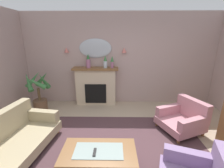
{
  "coord_description": "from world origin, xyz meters",
  "views": [
    {
      "loc": [
        -0.16,
        -2.26,
        2.05
      ],
      "look_at": [
        -0.22,
        1.26,
        0.97
      ],
      "focal_mm": 24.91,
      "sensor_mm": 36.0,
      "label": 1
    }
  ],
  "objects": [
    {
      "name": "wall_sconce_right",
      "position": [
        0.12,
        2.38,
        1.66
      ],
      "size": [
        0.14,
        0.14,
        0.14
      ],
      "primitive_type": "cone",
      "color": "#D17066"
    },
    {
      "name": "tv_remote",
      "position": [
        -0.44,
        -0.42,
        0.45
      ],
      "size": [
        0.04,
        0.16,
        0.02
      ],
      "primitive_type": "cube",
      "color": "black",
      "rests_on": "coffee_table"
    },
    {
      "name": "mantel_vase_right",
      "position": [
        -0.43,
        2.26,
        1.33
      ],
      "size": [
        0.11,
        0.11,
        0.36
      ],
      "color": "silver",
      "rests_on": "fireplace"
    },
    {
      "name": "armchair_beside_couch",
      "position": [
        1.38,
        0.86,
        0.31
      ],
      "size": [
        1.07,
        1.06,
        0.71
      ],
      "color": "#B77A84",
      "rests_on": "ground"
    },
    {
      "name": "floral_couch",
      "position": [
        -1.98,
        -0.01,
        0.32
      ],
      "size": [
        1.1,
        1.81,
        0.76
      ],
      "color": "tan",
      "rests_on": "ground"
    },
    {
      "name": "wall_back",
      "position": [
        0.0,
        2.51,
        1.37
      ],
      "size": [
        6.74,
        0.1,
        2.74
      ],
      "primitive_type": "cube",
      "color": "#B29993",
      "rests_on": "ground"
    },
    {
      "name": "patterned_rug",
      "position": [
        0.0,
        0.2,
        0.01
      ],
      "size": [
        3.2,
        2.4,
        0.01
      ],
      "primitive_type": "cube",
      "color": "#4C3338",
      "rests_on": "ground"
    },
    {
      "name": "mantel_vase_left",
      "position": [
        -0.23,
        2.26,
        1.35
      ],
      "size": [
        0.1,
        0.1,
        0.34
      ],
      "color": "#9E6084",
      "rests_on": "fireplace"
    },
    {
      "name": "coffee_table",
      "position": [
        -0.39,
        -0.38,
        0.38
      ],
      "size": [
        1.1,
        0.6,
        0.45
      ],
      "color": "brown",
      "rests_on": "ground"
    },
    {
      "name": "mantel_vase_centre",
      "position": [
        -0.93,
        2.26,
        1.34
      ],
      "size": [
        0.13,
        0.13,
        0.41
      ],
      "color": "#9E6084",
      "rests_on": "fireplace"
    },
    {
      "name": "wall_sconce_left",
      "position": [
        -1.58,
        2.38,
        1.66
      ],
      "size": [
        0.14,
        0.14,
        0.14
      ],
      "primitive_type": "cone",
      "color": "#D17066"
    },
    {
      "name": "floor",
      "position": [
        0.0,
        0.0,
        -0.05
      ],
      "size": [
        6.74,
        5.92,
        0.1
      ],
      "primitive_type": "cube",
      "color": "tan",
      "rests_on": "ground"
    },
    {
      "name": "wall_mirror",
      "position": [
        -0.73,
        2.43,
        1.71
      ],
      "size": [
        0.96,
        0.06,
        0.56
      ],
      "primitive_type": "ellipsoid",
      "color": "#B2BCC6"
    },
    {
      "name": "fireplace",
      "position": [
        -0.73,
        2.29,
        0.57
      ],
      "size": [
        1.36,
        0.36,
        1.16
      ],
      "color": "beige",
      "rests_on": "ground"
    },
    {
      "name": "potted_plant_corner_palm",
      "position": [
        -2.27,
        1.76,
        0.55
      ],
      "size": [
        0.7,
        0.72,
        1.15
      ],
      "color": "brown",
      "rests_on": "ground"
    }
  ]
}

